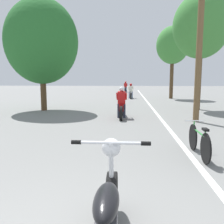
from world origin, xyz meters
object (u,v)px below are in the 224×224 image
Objects in this scene: motorcycle_foreground at (107,216)px; roadside_tree_left at (41,42)px; utility_pole at (199,49)px; motorcycle_rider_lead at (121,106)px; roadside_tree_right_near at (201,27)px; roadside_tree_right_far at (173,46)px; motorcycle_rider_mid at (131,93)px; bicycle_parked at (199,141)px; motorcycle_rider_far at (126,88)px.

roadside_tree_left is at bearing 112.83° from motorcycle_foreground.
motorcycle_rider_lead is (-3.10, 0.76, -2.40)m from utility_pole.
roadside_tree_right_near is at bearing 70.72° from motorcycle_foreground.
motorcycle_rider_mid is at bearing -179.01° from roadside_tree_right_far.
utility_pole is at bearing -22.17° from roadside_tree_left.
bicycle_parked is (-2.20, -16.37, -4.31)m from roadside_tree_right_far.
roadside_tree_right_near is 3.96× the size of bicycle_parked.
motorcycle_rider_lead is at bearing -142.15° from roadside_tree_right_near.
motorcycle_rider_mid is at bearing 95.00° from bicycle_parked.
motorcycle_rider_lead is at bearing -110.41° from roadside_tree_right_far.
roadside_tree_left is at bearing -173.31° from roadside_tree_right_near.
motorcycle_rider_lead is (-4.12, -11.07, -4.13)m from roadside_tree_right_far.
motorcycle_rider_far is at bearing 93.40° from motorcycle_rider_mid.
motorcycle_foreground is at bearing -110.88° from utility_pole.
roadside_tree_left is 20.06m from motorcycle_rider_far.
roadside_tree_left is 10.52m from motorcycle_rider_mid.
roadside_tree_right_near reaches higher than motorcycle_rider_lead.
utility_pole reaches higher than motorcycle_rider_mid.
motorcycle_rider_lead is (-0.13, 8.55, 0.09)m from motorcycle_foreground.
motorcycle_rider_mid is 1.22× the size of bicycle_parked.
motorcycle_foreground is at bearing -89.12° from motorcycle_rider_lead.
motorcycle_rider_far is (-0.27, 30.18, 0.11)m from motorcycle_foreground.
motorcycle_rider_lead is at bearing 109.94° from bicycle_parked.
roadside_tree_left is at bearing -102.55° from motorcycle_rider_far.
roadside_tree_left reaches higher than motorcycle_foreground.
roadside_tree_left is at bearing -134.32° from roadside_tree_right_far.
motorcycle_rider_far reaches higher than motorcycle_foreground.
utility_pole reaches higher than motorcycle_rider_lead.
roadside_tree_right_far is 12.52m from motorcycle_rider_lead.
motorcycle_rider_far reaches higher than motorcycle_rider_mid.
roadside_tree_left is (-7.54, 3.07, 0.83)m from utility_pole.
bicycle_parked is at bearing -50.09° from roadside_tree_left.
utility_pole is at bearing 69.12° from motorcycle_foreground.
roadside_tree_left is 10.48m from bicycle_parked.
roadside_tree_right_near is 3.21× the size of motorcycle_rider_far.
roadside_tree_right_far is at bearing 78.50° from motorcycle_foreground.
motorcycle_rider_lead is at bearing -92.58° from motorcycle_rider_mid.
motorcycle_rider_far is (-3.24, 22.40, -2.38)m from utility_pole.
roadside_tree_left reaches higher than motorcycle_rider_far.
utility_pole is at bearing -77.53° from motorcycle_rider_mid.
roadside_tree_left is (-8.72, -1.02, -0.87)m from roadside_tree_right_near.
roadside_tree_right_far is 3.18× the size of motorcycle_rider_mid.
utility_pole is 0.88× the size of roadside_tree_right_near.
roadside_tree_right_near reaches higher than roadside_tree_right_far.
motorcycle_rider_mid is (-3.79, 7.68, -4.11)m from roadside_tree_right_near.
roadside_tree_left is 12.23m from motorcycle_foreground.
roadside_tree_right_far reaches higher than motorcycle_rider_lead.
roadside_tree_left is (-8.56, -8.77, -0.90)m from roadside_tree_right_far.
roadside_tree_right_far is at bearing 0.99° from motorcycle_rider_mid.
bicycle_parked is at bearing 61.13° from motorcycle_foreground.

